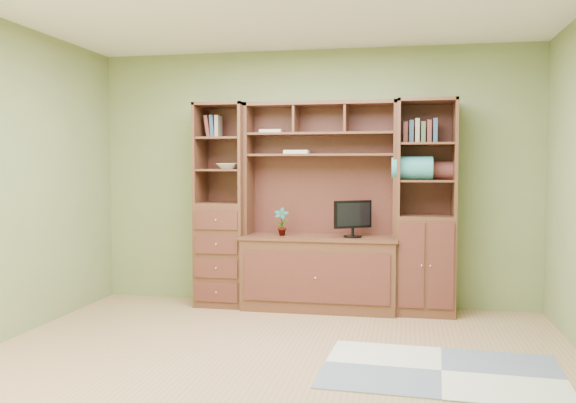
% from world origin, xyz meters
% --- Properties ---
extents(room, '(4.60, 4.10, 2.64)m').
position_xyz_m(room, '(0.00, 0.00, 1.30)').
color(room, tan).
rests_on(room, ground).
extents(center_hutch, '(1.54, 0.53, 2.05)m').
position_xyz_m(center_hutch, '(0.10, 1.73, 1.02)').
color(center_hutch, '#4F2B1B').
rests_on(center_hutch, ground).
extents(left_tower, '(0.50, 0.45, 2.05)m').
position_xyz_m(left_tower, '(-0.90, 1.77, 1.02)').
color(left_tower, '#4F2B1B').
rests_on(left_tower, ground).
extents(right_tower, '(0.55, 0.45, 2.05)m').
position_xyz_m(right_tower, '(1.12, 1.77, 1.02)').
color(right_tower, '#4F2B1B').
rests_on(right_tower, ground).
extents(rug, '(1.67, 1.16, 0.01)m').
position_xyz_m(rug, '(1.19, 0.07, 0.01)').
color(rug, '#999D9E').
rests_on(rug, ground).
extents(monitor, '(0.43, 0.37, 0.49)m').
position_xyz_m(monitor, '(0.43, 1.70, 0.98)').
color(monitor, black).
rests_on(monitor, center_hutch).
extents(orchid, '(0.15, 0.10, 0.28)m').
position_xyz_m(orchid, '(-0.28, 1.70, 0.87)').
color(orchid, '#A55B37').
rests_on(orchid, center_hutch).
extents(magazines, '(0.24, 0.18, 0.04)m').
position_xyz_m(magazines, '(-0.14, 1.82, 1.56)').
color(magazines, beige).
rests_on(magazines, center_hutch).
extents(bowl, '(0.23, 0.23, 0.06)m').
position_xyz_m(bowl, '(-0.84, 1.77, 1.42)').
color(bowl, silver).
rests_on(bowl, left_tower).
extents(blanket_teal, '(0.38, 0.22, 0.22)m').
position_xyz_m(blanket_teal, '(0.99, 1.73, 1.40)').
color(blanket_teal, teal).
rests_on(blanket_teal, right_tower).
extents(blanket_red, '(0.31, 0.17, 0.17)m').
position_xyz_m(blanket_red, '(1.22, 1.85, 1.38)').
color(blanket_red, brown).
rests_on(blanket_red, right_tower).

